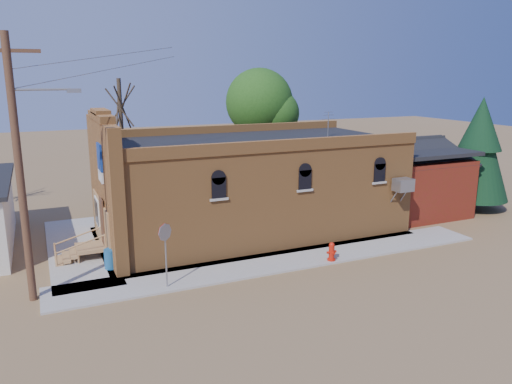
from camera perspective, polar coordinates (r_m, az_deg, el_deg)
name	(u,v)px	position (r m, az deg, el deg)	size (l,w,h in m)	color
ground	(261,275)	(19.87, 0.57, -9.45)	(120.00, 120.00, 0.00)	olive
sidewalk_south	(285,261)	(21.21, 3.28, -7.85)	(19.00, 2.20, 0.08)	#9E9991
sidewalk_west	(79,249)	(23.96, -19.61, -6.12)	(2.60, 10.00, 0.08)	#9E9991
brick_bar	(245,186)	(24.61, -1.23, 0.73)	(16.40, 7.97, 6.30)	#B27036
red_shed	(404,172)	(29.77, 16.57, 2.22)	(5.40, 6.40, 4.30)	#622310
utility_pole	(21,165)	(18.12, -25.31, 2.80)	(3.12, 0.26, 9.00)	#482E1C
tree_bare_near	(120,105)	(30.09, -15.27, 9.52)	(2.80, 2.80, 7.65)	#463828
tree_leafy	(259,102)	(33.16, 0.37, 10.22)	(4.40, 4.40, 8.15)	#463828
evergreen_tree	(479,146)	(31.26, 24.15, 4.80)	(3.60, 3.60, 6.50)	#463828
fire_hydrant	(332,251)	(21.22, 8.64, -6.73)	(0.44, 0.40, 0.79)	red
stop_sign	(165,238)	(18.26, -10.35, -5.23)	(0.56, 0.43, 2.42)	gray
trash_barrel	(111,259)	(21.00, -16.26, -7.32)	(0.52, 0.52, 0.79)	#1C578E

